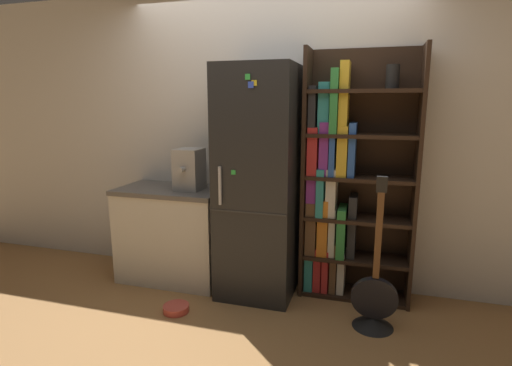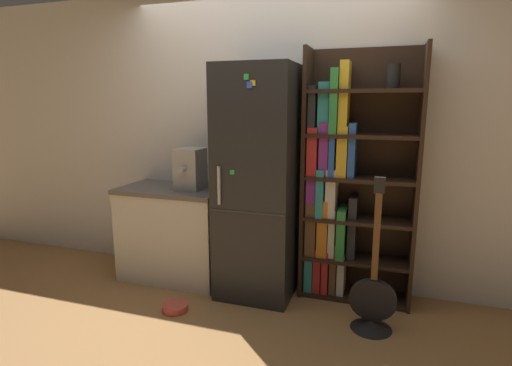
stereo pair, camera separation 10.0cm
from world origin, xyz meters
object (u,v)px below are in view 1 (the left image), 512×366
(bookshelf, at_px, (344,184))
(espresso_machine, at_px, (189,169))
(guitar, at_px, (374,306))
(refrigerator, at_px, (259,183))
(pet_bowl, at_px, (176,308))

(bookshelf, bearing_deg, espresso_machine, -173.85)
(espresso_machine, bearing_deg, guitar, -12.45)
(espresso_machine, bearing_deg, bookshelf, 6.15)
(bookshelf, bearing_deg, refrigerator, -165.90)
(refrigerator, xyz_separation_m, bookshelf, (0.68, 0.17, -0.00))
(guitar, bearing_deg, pet_bowl, -171.89)
(espresso_machine, distance_m, pet_bowl, 1.17)
(pet_bowl, bearing_deg, bookshelf, 30.62)
(bookshelf, xyz_separation_m, espresso_machine, (-1.32, -0.14, 0.09))
(refrigerator, height_order, bookshelf, bookshelf)
(refrigerator, xyz_separation_m, pet_bowl, (-0.52, -0.54, -0.93))
(refrigerator, distance_m, espresso_machine, 0.65)
(refrigerator, height_order, guitar, refrigerator)
(refrigerator, distance_m, pet_bowl, 1.19)
(refrigerator, bearing_deg, bookshelf, 14.10)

